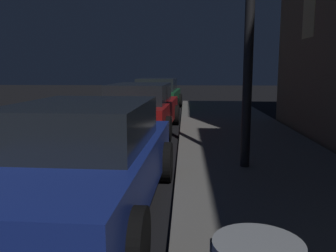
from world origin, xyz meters
name	(u,v)px	position (x,y,z in m)	size (l,w,h in m)	color
car_blue	(84,159)	(2.85, 3.00, 0.71)	(2.18, 4.60, 1.43)	navy
car_red	(141,108)	(2.85, 9.05, 0.72)	(2.21, 4.63, 1.43)	maroon
car_green	(157,94)	(2.85, 14.82, 0.71)	(2.27, 4.15, 1.43)	#19592D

